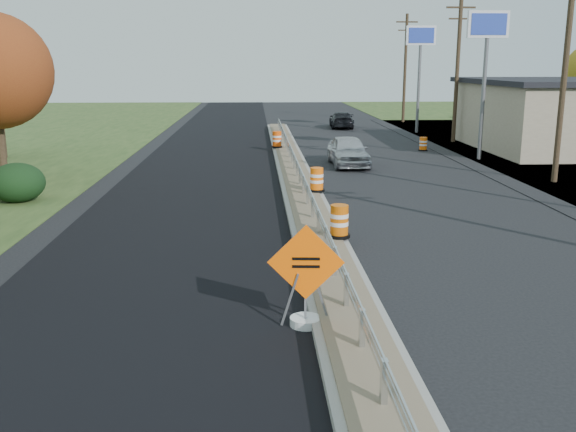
{
  "coord_description": "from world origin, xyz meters",
  "views": [
    {
      "loc": [
        -1.88,
        -18.64,
        5.21
      ],
      "look_at": [
        -1.0,
        -1.48,
        1.1
      ],
      "focal_mm": 40.0,
      "sensor_mm": 36.0,
      "label": 1
    }
  ],
  "objects_px": {
    "barrel_median_mid": "(317,180)",
    "barrel_shoulder_mid": "(423,144)",
    "car_silver": "(348,151)",
    "barrel_median_far": "(277,140)",
    "barrel_median_near": "(339,222)",
    "caution_sign": "(306,301)",
    "car_dark_far": "(342,120)"
  },
  "relations": [
    {
      "from": "caution_sign",
      "to": "barrel_shoulder_mid",
      "type": "relative_size",
      "value": 2.59
    },
    {
      "from": "barrel_median_mid",
      "to": "car_silver",
      "type": "xyz_separation_m",
      "value": [
        2.4,
        7.93,
        0.09
      ]
    },
    {
      "from": "barrel_shoulder_mid",
      "to": "car_dark_far",
      "type": "distance_m",
      "value": 14.67
    },
    {
      "from": "barrel_shoulder_mid",
      "to": "car_dark_far",
      "type": "bearing_deg",
      "value": 102.19
    },
    {
      "from": "car_silver",
      "to": "car_dark_far",
      "type": "height_order",
      "value": "car_silver"
    },
    {
      "from": "caution_sign",
      "to": "car_dark_far",
      "type": "xyz_separation_m",
      "value": [
        6.17,
        40.7,
        0.12
      ]
    },
    {
      "from": "barrel_median_mid",
      "to": "barrel_shoulder_mid",
      "type": "distance_m",
      "value": 15.61
    },
    {
      "from": "barrel_median_mid",
      "to": "barrel_median_far",
      "type": "height_order",
      "value": "barrel_median_far"
    },
    {
      "from": "barrel_median_near",
      "to": "car_silver",
      "type": "xyz_separation_m",
      "value": [
        2.4,
        14.85,
        0.08
      ]
    },
    {
      "from": "caution_sign",
      "to": "barrel_median_mid",
      "type": "xyz_separation_m",
      "value": [
        1.45,
        12.85,
        0.15
      ]
    },
    {
      "from": "barrel_median_far",
      "to": "car_silver",
      "type": "relative_size",
      "value": 0.22
    },
    {
      "from": "barrel_median_near",
      "to": "barrel_median_far",
      "type": "xyz_separation_m",
      "value": [
        -1.1,
        20.62,
        0.01
      ]
    },
    {
      "from": "barrel_median_mid",
      "to": "barrel_median_near",
      "type": "bearing_deg",
      "value": -90.0
    },
    {
      "from": "barrel_shoulder_mid",
      "to": "car_dark_far",
      "type": "xyz_separation_m",
      "value": [
        -3.1,
        14.34,
        0.27
      ]
    },
    {
      "from": "caution_sign",
      "to": "car_dark_far",
      "type": "bearing_deg",
      "value": 85.51
    },
    {
      "from": "barrel_median_mid",
      "to": "car_dark_far",
      "type": "xyz_separation_m",
      "value": [
        4.72,
        27.85,
        -0.02
      ]
    },
    {
      "from": "car_dark_far",
      "to": "barrel_median_far",
      "type": "bearing_deg",
      "value": 71.53
    },
    {
      "from": "caution_sign",
      "to": "barrel_median_near",
      "type": "relative_size",
      "value": 2.21
    },
    {
      "from": "car_silver",
      "to": "car_dark_far",
      "type": "relative_size",
      "value": 0.99
    },
    {
      "from": "barrel_median_near",
      "to": "barrel_shoulder_mid",
      "type": "distance_m",
      "value": 21.88
    },
    {
      "from": "barrel_median_far",
      "to": "barrel_shoulder_mid",
      "type": "xyz_separation_m",
      "value": [
        8.91,
        -0.18,
        -0.3
      ]
    },
    {
      "from": "barrel_shoulder_mid",
      "to": "car_dark_far",
      "type": "relative_size",
      "value": 0.18
    },
    {
      "from": "barrel_median_near",
      "to": "barrel_shoulder_mid",
      "type": "xyz_separation_m",
      "value": [
        7.81,
        20.43,
        -0.3
      ]
    },
    {
      "from": "caution_sign",
      "to": "barrel_median_near",
      "type": "xyz_separation_m",
      "value": [
        1.45,
        5.93,
        0.15
      ]
    },
    {
      "from": "barrel_median_mid",
      "to": "barrel_median_far",
      "type": "distance_m",
      "value": 13.74
    },
    {
      "from": "barrel_median_far",
      "to": "barrel_median_mid",
      "type": "bearing_deg",
      "value": -85.41
    },
    {
      "from": "barrel_median_mid",
      "to": "car_dark_far",
      "type": "relative_size",
      "value": 0.21
    },
    {
      "from": "barrel_median_far",
      "to": "car_silver",
      "type": "distance_m",
      "value": 6.75
    },
    {
      "from": "car_silver",
      "to": "barrel_median_far",
      "type": "bearing_deg",
      "value": 119.97
    },
    {
      "from": "caution_sign",
      "to": "barrel_median_far",
      "type": "distance_m",
      "value": 26.55
    },
    {
      "from": "barrel_median_mid",
      "to": "barrel_shoulder_mid",
      "type": "bearing_deg",
      "value": 59.96
    },
    {
      "from": "barrel_median_mid",
      "to": "barrel_shoulder_mid",
      "type": "relative_size",
      "value": 1.16
    }
  ]
}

